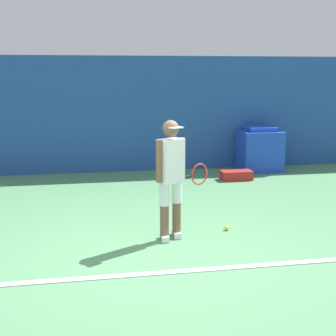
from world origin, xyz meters
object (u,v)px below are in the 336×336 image
covered_chair (260,150)px  equipment_bag (236,175)px  tennis_ball (227,228)px  tennis_player (171,174)px

covered_chair → equipment_bag: 1.23m
tennis_ball → covered_chair: size_ratio=0.07×
tennis_ball → covered_chair: (1.98, 3.91, 0.45)m
tennis_player → tennis_ball: 1.23m
tennis_ball → covered_chair: 4.41m
equipment_bag → tennis_ball: bearing=-110.6°
covered_chair → equipment_bag: (-0.82, -0.83, -0.39)m
covered_chair → equipment_bag: bearing=-134.8°
tennis_player → tennis_ball: size_ratio=24.01×
tennis_ball → covered_chair: covered_chair is taller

